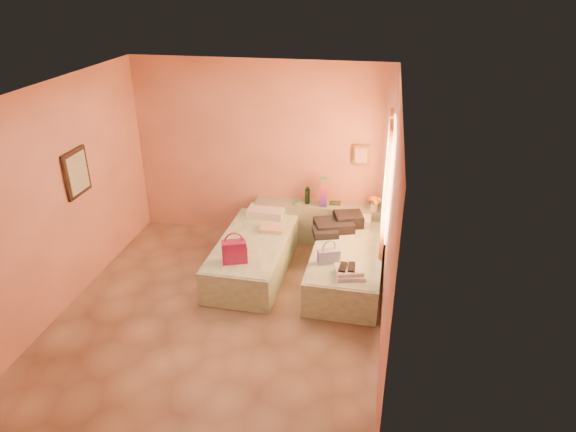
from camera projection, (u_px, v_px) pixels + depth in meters
The scene contains 16 objects.
ground at pixel (222, 311), 6.56m from camera, with size 4.50×4.50×0.00m, color tan.
room_walls at pixel (244, 166), 6.25m from camera, with size 4.02×4.51×2.81m.
headboard_ledge at pixel (320, 223), 8.11m from camera, with size 2.05×0.30×0.65m, color gray.
bed_left at pixel (254, 255), 7.36m from camera, with size 0.90×2.00×0.50m, color beige.
bed_right at pixel (347, 264), 7.13m from camera, with size 0.90×2.00×0.50m, color beige.
water_bottle at pixel (307, 196), 7.93m from camera, with size 0.08×0.08×0.27m, color #14371B.
rainbow_box at pixel (323, 192), 7.81m from camera, with size 0.10×0.10×0.47m, color #AB154A.
small_dish at pixel (296, 203), 7.99m from camera, with size 0.11×0.11×0.03m, color #4A895A.
green_book at pixel (335, 203), 7.98m from camera, with size 0.16×0.12×0.03m, color #274929.
flower_vase at pixel (375, 202), 7.72m from camera, with size 0.21×0.21×0.27m, color white.
magenta_handbag at pixel (234, 251), 6.65m from camera, with size 0.32×0.18×0.30m, color #AB154A.
khaki_garment at pixel (272, 228), 7.50m from camera, with size 0.35×0.28×0.06m, color tan.
clothes_pile at pixel (337, 224), 7.48m from camera, with size 0.60×0.60×0.18m, color black.
blue_handbag at pixel (329, 256), 6.65m from camera, with size 0.29×0.12×0.18m, color #4656A9.
towel_stack at pixel (350, 272), 6.37m from camera, with size 0.35×0.30×0.10m, color silver.
sandal_pair at pixel (347, 267), 6.36m from camera, with size 0.17×0.23×0.02m, color black.
Camera 1 is at (1.84, -5.12, 3.96)m, focal length 32.00 mm.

